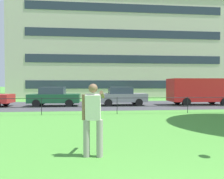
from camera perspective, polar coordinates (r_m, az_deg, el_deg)
name	(u,v)px	position (r m, az deg, el deg)	size (l,w,h in m)	color
street_strip	(109,105)	(17.81, -0.70, -4.23)	(80.00, 7.76, 0.01)	#424247
park_fence	(117,103)	(12.39, 1.39, -3.62)	(34.86, 0.04, 1.00)	black
person_thrower	(93,117)	(5.14, -5.17, -7.55)	(0.59, 0.75, 1.78)	gray
car_dark_green_center	(54,96)	(17.48, -15.45, -1.85)	(4.02, 1.85, 1.54)	#194C2D
car_grey_far_right	(122,96)	(17.55, 2.65, -1.78)	(4.06, 1.92, 1.54)	slate
panel_van_far_left	(199,90)	(19.14, 22.61, -0.15)	(5.03, 2.16, 2.24)	red
apartment_building_background	(121,52)	(34.88, 2.44, 10.27)	(32.20, 11.88, 14.24)	beige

